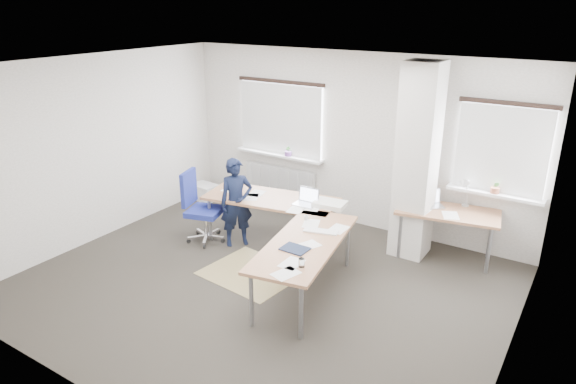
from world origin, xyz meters
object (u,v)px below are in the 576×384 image
Objects in this scene: desk_main at (290,220)px; person at (236,203)px; task_chair at (203,222)px; desk_side at (448,213)px.

person reaches higher than desk_main.
task_chair is 0.66m from person.
desk_side is (1.75, 1.41, -0.01)m from desk_main.
person is (0.52, 0.19, 0.37)m from task_chair.
desk_side is at bearing -24.93° from person.
desk_side reaches higher than task_chair.
desk_main is at bearing -151.19° from desk_side.
task_chair is 0.82× the size of person.
desk_side is 1.34× the size of task_chair.
desk_main is 2.52× the size of task_chair.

